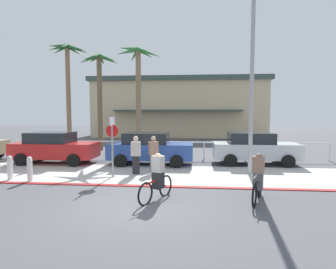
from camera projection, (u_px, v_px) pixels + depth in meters
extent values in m
plane|color=#4C4C51|center=(167.00, 155.00, 18.01)|extent=(80.00, 80.00, 0.00)
cube|color=beige|center=(154.00, 174.00, 12.25)|extent=(44.00, 4.00, 0.02)
cube|color=maroon|center=(147.00, 186.00, 10.26)|extent=(44.00, 0.24, 0.03)
cube|color=beige|center=(180.00, 110.00, 34.49)|extent=(19.44, 9.70, 6.26)
cube|color=#384C47|center=(180.00, 83.00, 34.23)|extent=(20.04, 10.30, 0.50)
cube|color=#384C47|center=(177.00, 110.00, 29.19)|extent=(13.61, 1.20, 0.16)
cylinder|color=white|center=(164.00, 142.00, 16.44)|extent=(18.86, 0.08, 0.08)
cylinder|color=white|center=(15.00, 148.00, 17.34)|extent=(0.08, 0.08, 1.00)
cylinder|color=white|center=(51.00, 149.00, 17.12)|extent=(0.08, 0.08, 1.00)
cylinder|color=white|center=(88.00, 149.00, 16.91)|extent=(0.08, 0.08, 1.00)
cylinder|color=white|center=(126.00, 150.00, 16.69)|extent=(0.08, 0.08, 1.00)
cylinder|color=white|center=(164.00, 150.00, 16.48)|extent=(0.08, 0.08, 1.00)
cylinder|color=white|center=(204.00, 151.00, 16.26)|extent=(0.08, 0.08, 1.00)
cylinder|color=white|center=(245.00, 151.00, 16.05)|extent=(0.08, 0.08, 1.00)
cylinder|color=white|center=(287.00, 152.00, 15.83)|extent=(0.08, 0.08, 1.00)
cylinder|color=white|center=(330.00, 152.00, 15.62)|extent=(0.08, 0.08, 1.00)
cylinder|color=gray|center=(112.00, 152.00, 11.65)|extent=(0.08, 0.08, 2.20)
cube|color=white|center=(112.00, 121.00, 11.55)|extent=(0.04, 0.56, 0.36)
cylinder|color=red|center=(112.00, 131.00, 11.58)|extent=(0.52, 0.03, 0.52)
cylinder|color=white|center=(10.00, 170.00, 11.22)|extent=(0.20, 0.20, 0.85)
sphere|color=white|center=(9.00, 158.00, 11.18)|extent=(0.20, 0.20, 0.20)
cylinder|color=white|center=(30.00, 171.00, 10.97)|extent=(0.20, 0.20, 0.85)
sphere|color=white|center=(29.00, 159.00, 10.93)|extent=(0.20, 0.20, 0.20)
cylinder|color=#9EA0A5|center=(252.00, 89.00, 11.97)|extent=(0.18, 0.18, 7.50)
cylinder|color=#846B4C|center=(68.00, 97.00, 22.11)|extent=(0.36, 0.36, 8.03)
cone|color=#235B2D|center=(76.00, 48.00, 21.75)|extent=(1.56, 0.32, 0.71)
cone|color=#235B2D|center=(78.00, 50.00, 22.30)|extent=(1.56, 1.38, 0.69)
cone|color=#235B2D|center=(74.00, 51.00, 22.69)|extent=(0.64, 1.89, 0.65)
cone|color=#235B2D|center=(66.00, 50.00, 22.47)|extent=(1.03, 1.47, 0.67)
cone|color=#235B2D|center=(60.00, 50.00, 22.13)|extent=(1.57, 0.83, 0.77)
cone|color=#235B2D|center=(58.00, 48.00, 21.64)|extent=(1.51, 0.81, 0.71)
cone|color=#235B2D|center=(58.00, 46.00, 21.13)|extent=(1.14, 1.66, 0.63)
cone|color=#235B2D|center=(64.00, 46.00, 20.93)|extent=(0.64, 1.90, 0.79)
cone|color=#235B2D|center=(72.00, 47.00, 21.19)|extent=(1.65, 1.45, 0.81)
cylinder|color=brown|center=(100.00, 103.00, 20.04)|extent=(0.36, 0.36, 6.85)
cone|color=#2D6B33|center=(107.00, 58.00, 19.73)|extent=(1.32, 0.32, 0.73)
cone|color=#2D6B33|center=(109.00, 60.00, 20.29)|extent=(1.40, 1.40, 0.73)
cone|color=#2D6B33|center=(102.00, 60.00, 20.42)|extent=(0.32, 1.37, 0.76)
cone|color=#2D6B33|center=(94.00, 59.00, 20.38)|extent=(1.36, 1.36, 0.60)
cone|color=#2D6B33|center=(89.00, 59.00, 19.86)|extent=(1.59, 0.32, 0.81)
cone|color=#2D6B33|center=(91.00, 58.00, 19.40)|extent=(1.16, 1.16, 0.75)
cone|color=#2D6B33|center=(96.00, 56.00, 19.11)|extent=(0.32, 1.43, 0.63)
cone|color=#2D6B33|center=(103.00, 57.00, 19.27)|extent=(1.25, 1.25, 0.69)
cylinder|color=#846B4C|center=(139.00, 101.00, 19.02)|extent=(0.36, 0.36, 7.06)
cone|color=#387F3D|center=(149.00, 53.00, 18.70)|extent=(1.61, 0.32, 0.84)
cone|color=#387F3D|center=(145.00, 54.00, 19.39)|extent=(1.09, 1.57, 0.64)
cone|color=#387F3D|center=(134.00, 56.00, 19.50)|extent=(1.14, 1.66, 0.85)
cone|color=#387F3D|center=(127.00, 52.00, 18.83)|extent=(1.58, 0.32, 0.64)
cone|color=#387F3D|center=(129.00, 49.00, 17.99)|extent=(1.23, 1.82, 0.57)
cone|color=#387F3D|center=(142.00, 50.00, 18.11)|extent=(1.03, 1.46, 0.66)
cube|color=red|center=(56.00, 150.00, 14.92)|extent=(4.40, 1.80, 0.80)
cube|color=#1E2328|center=(51.00, 137.00, 14.89)|extent=(2.29, 1.58, 0.56)
cylinder|color=black|center=(87.00, 155.00, 15.72)|extent=(0.66, 0.22, 0.66)
cylinder|color=black|center=(74.00, 160.00, 13.93)|extent=(0.66, 0.22, 0.66)
cylinder|color=black|center=(40.00, 154.00, 15.98)|extent=(0.66, 0.22, 0.66)
cylinder|color=black|center=(21.00, 160.00, 14.19)|extent=(0.66, 0.22, 0.66)
cube|color=#284793|center=(151.00, 151.00, 14.58)|extent=(4.40, 1.80, 0.80)
cube|color=#1E2328|center=(146.00, 138.00, 14.55)|extent=(2.29, 1.58, 0.56)
cylinder|color=black|center=(179.00, 156.00, 15.38)|extent=(0.66, 0.22, 0.66)
cylinder|color=black|center=(177.00, 162.00, 13.59)|extent=(0.66, 0.22, 0.66)
cylinder|color=black|center=(129.00, 155.00, 15.64)|extent=(0.66, 0.22, 0.66)
cylinder|color=black|center=(121.00, 161.00, 13.85)|extent=(0.66, 0.22, 0.66)
cube|color=#B2B7BC|center=(255.00, 151.00, 14.68)|extent=(4.40, 1.80, 0.80)
cube|color=#1E2328|center=(251.00, 138.00, 14.65)|extent=(2.29, 1.58, 0.56)
cylinder|color=black|center=(277.00, 156.00, 15.48)|extent=(0.66, 0.22, 0.66)
cylinder|color=black|center=(288.00, 161.00, 13.69)|extent=(0.66, 0.22, 0.66)
cylinder|color=black|center=(226.00, 155.00, 15.73)|extent=(0.66, 0.22, 0.66)
cylinder|color=black|center=(230.00, 160.00, 13.95)|extent=(0.66, 0.22, 0.66)
torus|color=black|center=(254.00, 196.00, 8.00)|extent=(0.31, 0.69, 0.72)
torus|color=black|center=(260.00, 187.00, 8.99)|extent=(0.31, 0.69, 0.72)
cylinder|color=black|center=(258.00, 184.00, 8.67)|extent=(0.29, 0.66, 0.35)
cylinder|color=black|center=(256.00, 184.00, 8.19)|extent=(0.18, 0.38, 0.07)
cylinder|color=black|center=(258.00, 183.00, 8.58)|extent=(0.05, 0.05, 0.44)
cylinder|color=silver|center=(255.00, 177.00, 8.00)|extent=(0.21, 0.48, 0.04)
cube|color=#4C4C51|center=(258.00, 181.00, 8.58)|extent=(0.38, 0.40, 0.52)
cube|color=#93705B|center=(258.00, 165.00, 8.54)|extent=(0.41, 0.36, 0.52)
sphere|color=brown|center=(259.00, 157.00, 8.52)|extent=(0.22, 0.22, 0.22)
torus|color=black|center=(145.00, 194.00, 8.15)|extent=(0.38, 0.67, 0.72)
torus|color=black|center=(166.00, 186.00, 9.08)|extent=(0.38, 0.67, 0.72)
cylinder|color=red|center=(160.00, 184.00, 8.78)|extent=(0.36, 0.64, 0.35)
cylinder|color=red|center=(150.00, 183.00, 8.33)|extent=(0.22, 0.36, 0.07)
cylinder|color=red|center=(158.00, 182.00, 8.70)|extent=(0.05, 0.05, 0.44)
cylinder|color=silver|center=(146.00, 175.00, 8.15)|extent=(0.26, 0.46, 0.04)
cube|color=#232326|center=(158.00, 180.00, 8.69)|extent=(0.40, 0.41, 0.52)
cube|color=#B7B2A8|center=(158.00, 164.00, 8.65)|extent=(0.42, 0.39, 0.52)
sphere|color=#D6A884|center=(158.00, 157.00, 8.63)|extent=(0.22, 0.22, 0.22)
cylinder|color=gray|center=(154.00, 163.00, 12.73)|extent=(0.44, 0.44, 0.80)
cube|color=#93705B|center=(153.00, 148.00, 12.68)|extent=(0.48, 0.43, 0.62)
sphere|color=#D6A884|center=(153.00, 138.00, 12.64)|extent=(0.22, 0.22, 0.22)
cylinder|color=#232326|center=(136.00, 165.00, 12.29)|extent=(0.33, 0.33, 0.82)
cube|color=#B7B2A8|center=(136.00, 149.00, 12.23)|extent=(0.41, 0.27, 0.63)
sphere|color=beige|center=(136.00, 139.00, 12.20)|extent=(0.23, 0.23, 0.23)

